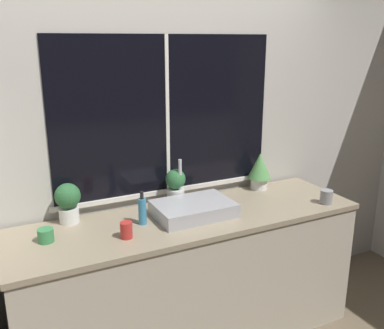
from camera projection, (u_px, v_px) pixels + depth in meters
wall_back at (166, 141)px, 3.00m from camera, size 8.00×0.09×2.70m
wall_right at (327, 105)px, 4.62m from camera, size 0.06×7.00×2.70m
counter at (190, 279)px, 2.91m from camera, size 2.31×0.67×0.93m
sink at (193, 208)px, 2.79m from camera, size 0.50×0.40×0.33m
potted_plant_left at (68, 201)px, 2.65m from camera, size 0.16×0.16×0.26m
potted_plant_center at (176, 186)px, 2.96m from camera, size 0.14×0.14×0.25m
potted_plant_right at (260, 169)px, 3.26m from camera, size 0.18×0.18×0.28m
soap_bottle at (142, 211)px, 2.64m from camera, size 0.05×0.05×0.21m
mug_green at (46, 235)px, 2.42m from camera, size 0.09×0.09×0.08m
mug_grey at (326, 197)px, 2.99m from camera, size 0.09×0.09×0.10m
mug_red at (126, 230)px, 2.47m from camera, size 0.07×0.07×0.10m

